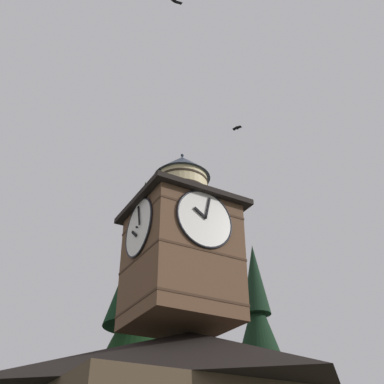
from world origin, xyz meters
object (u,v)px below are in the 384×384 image
at_px(clock_tower, 181,247).
at_px(moon, 167,361).
at_px(flying_bird_low, 237,128).
at_px(flying_bird_high, 175,1).
at_px(pine_tree_behind, 134,362).

bearing_deg(clock_tower, moon, -115.87).
bearing_deg(flying_bird_low, flying_bird_high, 40.21).
xyz_separation_m(flying_bird_high, flying_bird_low, (-7.80, -6.59, 0.73)).
bearing_deg(flying_bird_high, clock_tower, -121.95).
relative_size(moon, flying_bird_low, 3.08).
distance_m(moon, flying_bird_high, 49.05).
xyz_separation_m(moon, flying_bird_low, (14.07, 37.06, 5.41)).
xyz_separation_m(pine_tree_behind, flying_bird_low, (-3.46, 5.78, 13.25)).
relative_size(clock_tower, flying_bird_low, 14.30).
bearing_deg(pine_tree_behind, clock_tower, 80.69).
relative_size(clock_tower, flying_bird_high, 11.77).
relative_size(pine_tree_behind, moon, 10.19).
relative_size(clock_tower, pine_tree_behind, 0.46).
height_order(moon, flying_bird_low, flying_bird_low).
bearing_deg(pine_tree_behind, flying_bird_low, 120.88).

